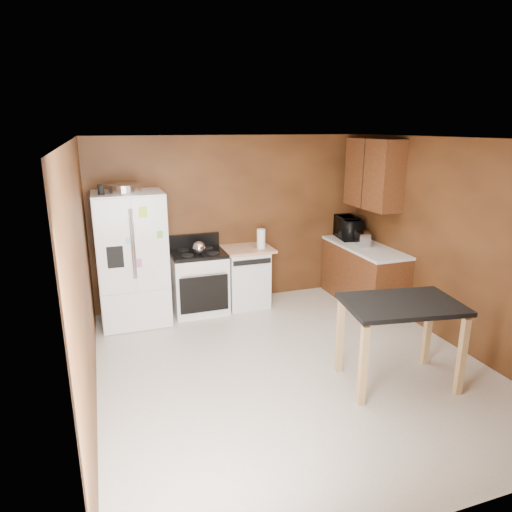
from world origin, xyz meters
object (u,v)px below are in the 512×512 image
refrigerator (132,259)px  toaster (363,239)px  green_canister (260,243)px  gas_range (199,281)px  roasting_pan (125,188)px  paper_towel (261,239)px  microwave (348,228)px  pen_cup (101,190)px  kettle (199,248)px  dishwasher (246,276)px  island (401,315)px

refrigerator → toaster: bearing=-6.5°
green_canister → gas_range: gas_range is taller
roasting_pan → paper_towel: 2.04m
green_canister → toaster: toaster is taller
roasting_pan → microwave: roasting_pan is taller
refrigerator → gas_range: refrigerator is taller
pen_cup → microwave: size_ratio=0.22×
kettle → toaster: bearing=-7.5°
kettle → green_canister: bearing=11.2°
roasting_pan → toaster: 3.47m
microwave → dishwasher: size_ratio=0.63×
kettle → island: bearing=-57.7°
roasting_pan → pen_cup: bearing=-165.7°
kettle → microwave: size_ratio=0.33×
green_canister → microwave: bearing=-1.0°
refrigerator → island: bearing=-45.7°
microwave → island: size_ratio=0.45×
gas_range → refrigerator: bearing=-176.2°
green_canister → dishwasher: bearing=-168.8°
roasting_pan → dishwasher: bearing=4.2°
microwave → island: microwave is taller
kettle → refrigerator: 0.91m
paper_towel → toaster: (1.48, -0.38, -0.03)m
gas_range → dishwasher: bearing=1.9°
pen_cup → island: (2.78, -2.41, -1.10)m
kettle → toaster: (2.42, -0.32, 0.01)m
pen_cup → kettle: pen_cup is taller
kettle → refrigerator: (-0.90, 0.06, -0.09)m
pen_cup → gas_range: pen_cup is taller
kettle → island: size_ratio=0.15×
pen_cup → dishwasher: (1.95, 0.20, -1.41)m
kettle → green_canister: kettle is taller
green_canister → microwave: (1.47, -0.03, 0.12)m
green_canister → pen_cup: bearing=-173.6°
paper_towel → microwave: size_ratio=0.51×
pen_cup → island: bearing=-41.0°
microwave → gas_range: (-2.44, -0.05, -0.59)m
roasting_pan → paper_towel: roasting_pan is taller
gas_range → toaster: bearing=-10.3°
toaster → dishwasher: (-1.69, 0.46, -0.55)m
kettle → gas_range: 0.54m
green_canister → island: bearing=-77.6°
refrigerator → dishwasher: bearing=3.0°
dishwasher → island: bearing=-72.4°
roasting_pan → microwave: 3.47m
green_canister → toaster: bearing=-19.6°
roasting_pan → refrigerator: (0.03, 0.04, -0.95)m
paper_towel → toaster: paper_towel is taller
kettle → gas_range: bearing=86.9°
dishwasher → microwave: bearing=0.8°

